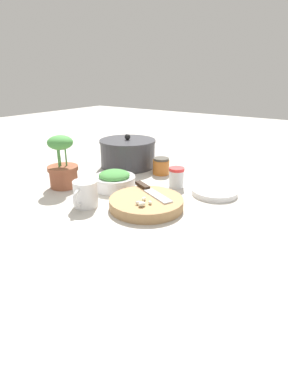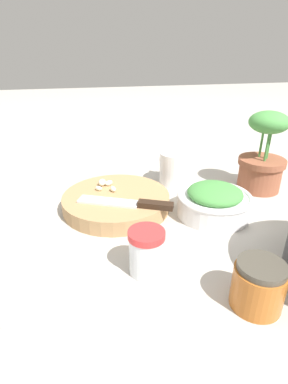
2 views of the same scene
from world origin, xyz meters
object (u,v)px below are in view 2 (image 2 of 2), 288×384
(garlic_cloves, at_px, (105,185))
(honey_jar, at_px, (258,285))
(chef_knife, at_px, (131,203))
(herb_bowl, at_px, (214,201))
(plate_stack, at_px, (50,287))
(cutting_board, at_px, (116,201))
(potted_herb, at_px, (263,158))
(coffee_mug, at_px, (174,168))
(spice_jar, at_px, (146,252))

(garlic_cloves, height_order, honey_jar, honey_jar)
(chef_knife, height_order, herb_bowl, herb_bowl)
(plate_stack, distance_m, honey_jar, 0.32)
(cutting_board, relative_size, chef_knife, 1.23)
(herb_bowl, height_order, potted_herb, potted_herb)
(chef_knife, bearing_deg, potted_herb, -52.37)
(garlic_cloves, bearing_deg, honey_jar, 24.19)
(plate_stack, bearing_deg, honey_jar, 72.33)
(chef_knife, distance_m, coffee_mug, 0.23)
(spice_jar, bearing_deg, chef_knife, 177.47)
(garlic_cloves, bearing_deg, plate_stack, -22.19)
(herb_bowl, xyz_separation_m, spice_jar, (0.16, -0.20, 0.01))
(spice_jar, xyz_separation_m, plate_stack, (0.01, -0.16, -0.03))
(spice_jar, xyz_separation_m, coffee_mug, (-0.35, 0.16, 0.00))
(chef_knife, distance_m, potted_herb, 0.38)
(herb_bowl, distance_m, potted_herb, 0.22)
(garlic_cloves, relative_size, coffee_mug, 0.57)
(honey_jar, bearing_deg, coffee_mug, 177.27)
(plate_stack, bearing_deg, garlic_cloves, 157.81)
(garlic_cloves, xyz_separation_m, plate_stack, (0.30, -0.12, -0.03))
(garlic_cloves, bearing_deg, chef_knife, 22.45)
(spice_jar, bearing_deg, garlic_cloves, -172.75)
(spice_jar, height_order, coffee_mug, coffee_mug)
(chef_knife, xyz_separation_m, plate_stack, (0.19, -0.17, -0.03))
(coffee_mug, bearing_deg, honey_jar, -2.73)
(coffee_mug, xyz_separation_m, honey_jar, (0.46, -0.02, -0.01))
(cutting_board, height_order, coffee_mug, coffee_mug)
(plate_stack, bearing_deg, coffee_mug, 138.25)
(herb_bowl, distance_m, coffee_mug, 0.20)
(cutting_board, distance_m, spice_jar, 0.24)
(cutting_board, xyz_separation_m, spice_jar, (0.24, 0.02, 0.02))
(potted_herb, bearing_deg, herb_bowl, -60.11)
(cutting_board, relative_size, garlic_cloves, 3.78)
(cutting_board, bearing_deg, garlic_cloves, -157.93)
(chef_knife, bearing_deg, cutting_board, 48.24)
(herb_bowl, bearing_deg, potted_herb, 119.89)
(coffee_mug, distance_m, plate_stack, 0.49)
(spice_jar, xyz_separation_m, potted_herb, (-0.26, 0.38, 0.05))
(chef_knife, bearing_deg, honey_jar, -129.70)
(chef_knife, height_order, plate_stack, chef_knife)
(coffee_mug, xyz_separation_m, potted_herb, (0.09, 0.21, 0.04))
(garlic_cloves, bearing_deg, spice_jar, 7.25)
(garlic_cloves, relative_size, plate_stack, 0.39)
(cutting_board, bearing_deg, plate_stack, -29.50)
(chef_knife, bearing_deg, plate_stack, 164.59)
(chef_knife, xyz_separation_m, potted_herb, (-0.08, 0.37, 0.05))
(coffee_mug, relative_size, potted_herb, 0.56)
(honey_jar, distance_m, potted_herb, 0.44)
(chef_knife, distance_m, garlic_cloves, 0.12)
(honey_jar, bearing_deg, spice_jar, -127.64)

